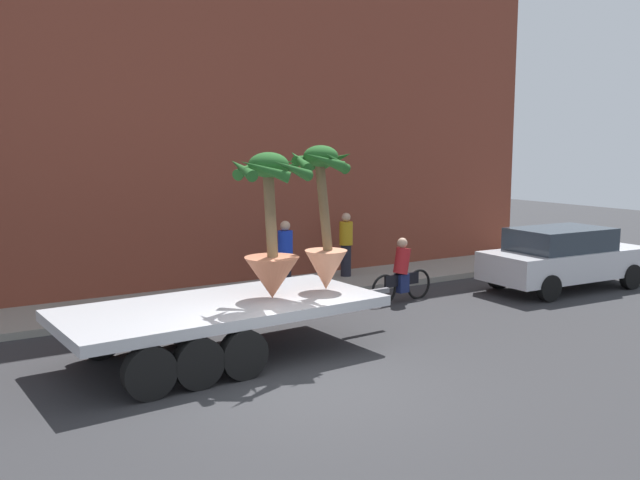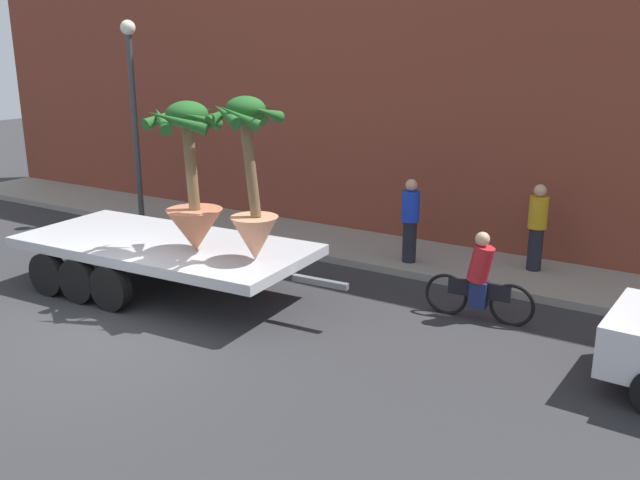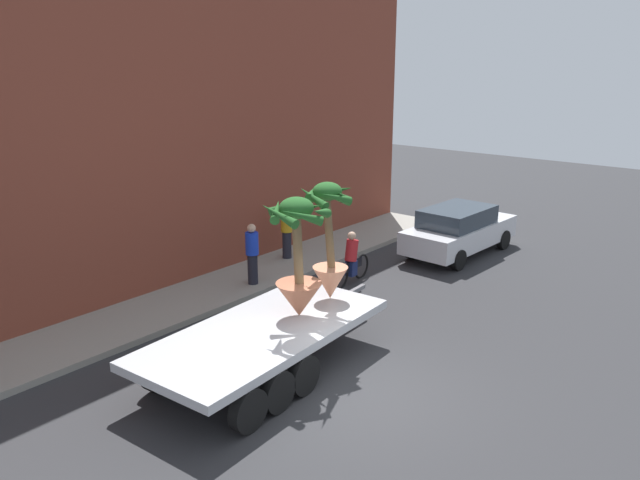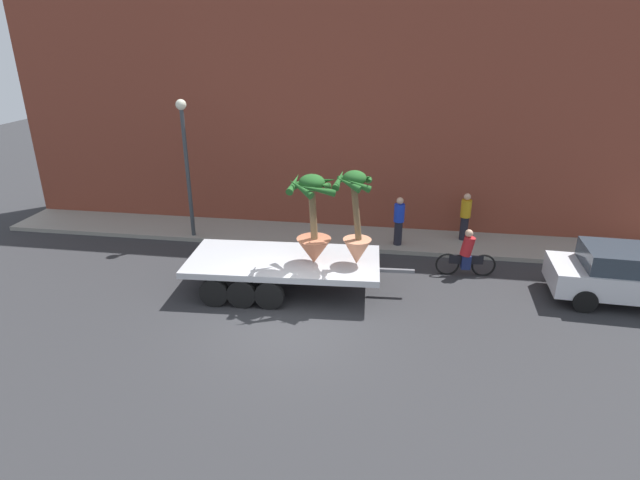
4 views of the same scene
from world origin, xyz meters
name	(u,v)px [view 4 (image 4 of 4)]	position (x,y,z in m)	size (l,w,h in m)	color
ground_plane	(290,325)	(0.00, 0.00, 0.00)	(60.00, 60.00, 0.00)	#2D2D30
sidewalk	(325,236)	(0.00, 6.10, 0.07)	(24.00, 2.20, 0.15)	gray
building_facade	(332,112)	(0.00, 7.80, 4.33)	(24.00, 1.20, 8.67)	brown
flatbed_trailer	(276,265)	(-0.82, 1.93, 0.76)	(6.55, 2.80, 0.98)	#B7BABF
potted_palm_rear	(313,225)	(0.31, 1.80, 2.11)	(1.37, 1.48, 2.56)	#B26647
potted_palm_middle	(356,222)	(1.48, 1.92, 2.23)	(1.11, 1.11, 2.67)	tan
cyclist	(467,255)	(4.76, 3.74, 0.67)	(1.84, 0.37, 1.54)	black
parked_car	(635,275)	(9.14, 2.68, 0.83)	(4.57, 2.02, 1.58)	silver
pedestrian_near_gate	(465,216)	(4.96, 6.39, 1.04)	(0.36, 0.36, 1.71)	black
pedestrian_far_left	(399,220)	(2.65, 5.56, 1.04)	(0.36, 0.36, 1.71)	black
street_lamp	(186,152)	(-4.72, 5.30, 3.23)	(0.36, 0.36, 4.83)	#383D42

